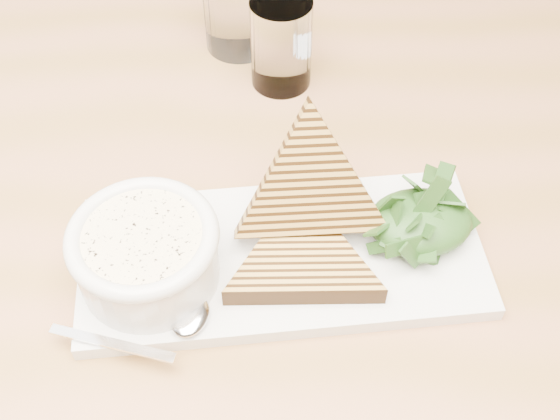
{
  "coord_description": "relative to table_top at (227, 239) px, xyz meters",
  "views": [
    {
      "loc": [
        0.22,
        -0.37,
        1.27
      ],
      "look_at": [
        0.25,
        0.02,
        0.79
      ],
      "focal_mm": 45.0,
      "sensor_mm": 36.0,
      "label": 1
    }
  ],
  "objects": [
    {
      "name": "salad_base",
      "position": [
        0.17,
        -0.04,
        0.05
      ],
      "size": [
        0.09,
        0.07,
        0.04
      ],
      "primitive_type": "ellipsoid",
      "color": "black",
      "rests_on": "platter"
    },
    {
      "name": "soup",
      "position": [
        -0.07,
        -0.06,
        0.09
      ],
      "size": [
        0.1,
        0.1,
        0.01
      ],
      "primitive_type": "cylinder",
      "color": "#FEE5B4",
      "rests_on": "soup_bowl"
    },
    {
      "name": "bowl_rim",
      "position": [
        -0.07,
        -0.06,
        0.09
      ],
      "size": [
        0.13,
        0.13,
        0.01
      ],
      "primitive_type": "torus",
      "color": "white",
      "rests_on": "soup_bowl"
    },
    {
      "name": "table_top",
      "position": [
        0.0,
        0.0,
        0.0
      ],
      "size": [
        1.38,
        1.0,
        0.04
      ],
      "primitive_type": "cube",
      "rotation": [
        0.0,
        0.0,
        -0.12
      ],
      "color": "#A66C46",
      "rests_on": "ground"
    },
    {
      "name": "glass_near",
      "position": [
        0.07,
        0.21,
        0.07
      ],
      "size": [
        0.07,
        0.07,
        0.1
      ],
      "primitive_type": "cylinder",
      "color": "white",
      "rests_on": "table_top"
    },
    {
      "name": "spoon_handle",
      "position": [
        -0.1,
        -0.13,
        0.04
      ],
      "size": [
        0.1,
        0.05,
        0.0
      ],
      "primitive_type": "cube",
      "rotation": [
        0.0,
        0.0,
        -0.35
      ],
      "color": "silver",
      "rests_on": "platter"
    },
    {
      "name": "spoon_bowl",
      "position": [
        -0.03,
        -0.11,
        0.04
      ],
      "size": [
        0.04,
        0.05,
        0.01
      ],
      "primitive_type": "ellipsoid",
      "rotation": [
        0.0,
        0.0,
        -0.35
      ],
      "color": "silver",
      "rests_on": "platter"
    },
    {
      "name": "platter",
      "position": [
        0.05,
        -0.05,
        0.03
      ],
      "size": [
        0.36,
        0.17,
        0.02
      ],
      "primitive_type": "cube",
      "rotation": [
        0.0,
        0.0,
        0.01
      ],
      "color": "white",
      "rests_on": "table_top"
    },
    {
      "name": "sandwich_flat",
      "position": [
        0.07,
        -0.06,
        0.05
      ],
      "size": [
        0.17,
        0.17,
        0.02
      ],
      "primitive_type": null,
      "rotation": [
        0.0,
        0.0,
        -0.08
      ],
      "color": "#B6883F",
      "rests_on": "platter"
    },
    {
      "name": "soup_bowl",
      "position": [
        -0.07,
        -0.06,
        0.06
      ],
      "size": [
        0.12,
        0.12,
        0.05
      ],
      "primitive_type": "cylinder",
      "color": "white",
      "rests_on": "platter"
    },
    {
      "name": "glass_far",
      "position": [
        0.03,
        0.28,
        0.08
      ],
      "size": [
        0.08,
        0.08,
        0.12
      ],
      "primitive_type": "cylinder",
      "color": "white",
      "rests_on": "table_top"
    },
    {
      "name": "sandwich_lean",
      "position": [
        0.08,
        -0.02,
        0.09
      ],
      "size": [
        0.17,
        0.16,
        0.18
      ],
      "primitive_type": null,
      "rotation": [
        1.04,
        0.0,
        -0.04
      ],
      "color": "#B6883F",
      "rests_on": "sandwich_flat"
    },
    {
      "name": "arugula_pile",
      "position": [
        0.17,
        -0.04,
        0.06
      ],
      "size": [
        0.11,
        0.1,
        0.05
      ],
      "primitive_type": null,
      "color": "#3A6324",
      "rests_on": "platter"
    }
  ]
}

